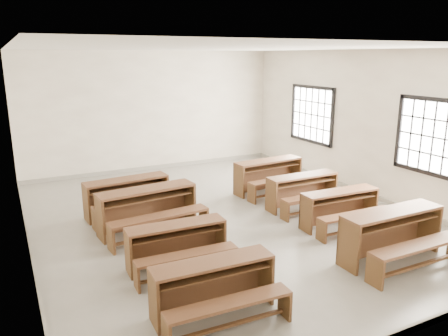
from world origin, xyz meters
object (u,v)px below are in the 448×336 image
desk_set_4 (394,232)px  desk_set_7 (270,174)px  desk_set_2 (148,207)px  desk_set_6 (304,189)px  desk_set_3 (128,194)px  desk_set_0 (215,284)px  desk_set_1 (178,243)px  desk_set_5 (341,206)px

desk_set_4 → desk_set_7: (0.21, 3.81, -0.02)m
desk_set_2 → desk_set_6: (3.22, -0.25, -0.05)m
desk_set_3 → desk_set_6: desk_set_3 is taller
desk_set_0 → desk_set_4: 3.08m
desk_set_4 → desk_set_7: bearing=86.9°
desk_set_1 → desk_set_4: bearing=-20.8°
desk_set_1 → desk_set_6: desk_set_6 is taller
desk_set_1 → desk_set_6: size_ratio=0.97×
desk_set_3 → desk_set_4: desk_set_4 is taller
desk_set_2 → desk_set_3: size_ratio=1.08×
desk_set_3 → desk_set_2: bearing=-88.7°
desk_set_5 → desk_set_1: bearing=-175.3°
desk_set_3 → desk_set_4: bearing=-55.6°
desk_set_3 → desk_set_6: bearing=-25.3°
desk_set_0 → desk_set_7: (3.29, 3.88, 0.04)m
desk_set_2 → desk_set_5: (3.22, -1.39, -0.07)m
desk_set_2 → desk_set_1: bearing=-96.7°
desk_set_5 → desk_set_6: (0.01, 1.14, 0.01)m
desk_set_5 → desk_set_7: bearing=92.7°
desk_set_0 → desk_set_3: size_ratio=0.91×
desk_set_7 → desk_set_6: bearing=-93.3°
desk_set_4 → desk_set_5: size_ratio=1.14×
desk_set_6 → desk_set_4: bearing=-95.2°
desk_set_0 → desk_set_1: (0.05, 1.36, -0.01)m
desk_set_0 → desk_set_7: 5.09m
desk_set_4 → desk_set_5: (0.22, 1.41, -0.06)m
desk_set_1 → desk_set_5: desk_set_5 is taller
desk_set_2 → desk_set_6: desk_set_2 is taller
desk_set_0 → desk_set_2: bearing=90.4°
desk_set_2 → desk_set_5: 3.50m
desk_set_4 → desk_set_6: bearing=84.9°
desk_set_5 → desk_set_7: (-0.01, 2.40, 0.04)m
desk_set_4 → desk_set_6: desk_set_4 is taller
desk_set_1 → desk_set_2: desk_set_2 is taller
desk_set_1 → desk_set_5: bearing=4.4°
desk_set_6 → desk_set_7: (-0.02, 1.26, 0.03)m
desk_set_2 → desk_set_7: 3.36m
desk_set_7 → desk_set_1: bearing=-146.3°
desk_set_2 → desk_set_3: (-0.11, 0.97, -0.03)m
desk_set_5 → desk_set_7: desk_set_7 is taller
desk_set_4 → desk_set_1: bearing=157.0°
desk_set_0 → desk_set_5: 3.62m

